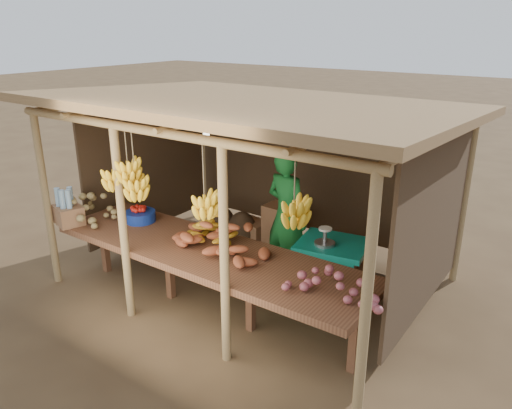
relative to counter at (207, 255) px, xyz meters
The scene contains 13 objects.
ground 1.20m from the counter, 90.00° to the left, with size 60.00×60.00×0.00m, color brown.
stall_structure 1.47m from the counter, 86.75° to the left, with size 4.70×3.50×2.43m.
counter is the anchor object (origin of this frame).
potato_heap 1.89m from the counter, behind, with size 0.87×0.52×0.36m, color #97824E, non-canonical shape.
sweet_potato_heap 0.28m from the counter, 45.99° to the left, with size 1.10×0.66×0.36m, color #A34C29, non-canonical shape.
onion_heap 1.63m from the counter, ahead, with size 0.90×0.54×0.36m, color #A85158, non-canonical shape.
banana_pile 0.36m from the counter, 116.27° to the left, with size 0.64×0.38×0.35m, color gold, non-canonical shape.
tomato_basin 1.25m from the counter, behind, with size 0.38×0.38×0.20m.
bottle_box 1.96m from the counter, 168.04° to the right, with size 0.44×0.39×0.47m.
vendor 1.28m from the counter, 77.34° to the left, with size 0.64×0.42×1.75m, color #186C2B.
tarp_crate 1.53m from the counter, 48.03° to the left, with size 0.91×0.82×0.96m.
carton_stack 1.96m from the counter, 101.49° to the left, with size 0.93×0.37×0.69m.
burlap_sacks 2.09m from the counter, 120.37° to the left, with size 0.86×0.45×0.61m.
Camera 1 is at (3.34, -4.73, 3.15)m, focal length 35.00 mm.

